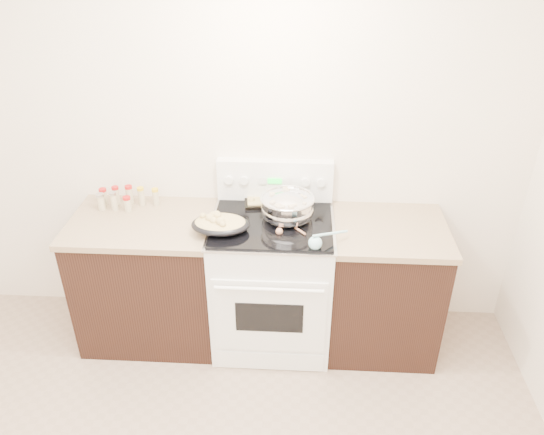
{
  "coord_description": "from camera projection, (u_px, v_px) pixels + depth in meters",
  "views": [
    {
      "loc": [
        0.51,
        -1.41,
        2.63
      ],
      "look_at": [
        0.35,
        1.37,
        1.0
      ],
      "focal_mm": 35.0,
      "sensor_mm": 36.0,
      "label": 1
    }
  ],
  "objects": [
    {
      "name": "blue_ladle",
      "position": [
        317.0,
        242.0,
        3.04
      ],
      "size": [
        0.24,
        0.19,
        0.1
      ],
      "color": "#93CEDC",
      "rests_on": "kitchen_range"
    },
    {
      "name": "counter_right",
      "position": [
        382.0,
        286.0,
        3.52
      ],
      "size": [
        0.73,
        0.67,
        0.92
      ],
      "color": "black",
      "rests_on": "ground"
    },
    {
      "name": "kitchen_range",
      "position": [
        272.0,
        279.0,
        3.54
      ],
      "size": [
        0.78,
        0.73,
        1.22
      ],
      "color": "white",
      "rests_on": "ground"
    },
    {
      "name": "counter_left",
      "position": [
        151.0,
        278.0,
        3.6
      ],
      "size": [
        0.93,
        0.67,
        0.92
      ],
      "color": "black",
      "rests_on": "ground"
    },
    {
      "name": "spice_jars",
      "position": [
        123.0,
        198.0,
        3.49
      ],
      "size": [
        0.4,
        0.15,
        0.13
      ],
      "color": "#BFB28C",
      "rests_on": "counter_left"
    },
    {
      "name": "mixing_bowl",
      "position": [
        287.0,
        208.0,
        3.29
      ],
      "size": [
        0.36,
        0.36,
        0.2
      ],
      "color": "silver",
      "rests_on": "kitchen_range"
    },
    {
      "name": "roasting_pan",
      "position": [
        220.0,
        224.0,
        3.19
      ],
      "size": [
        0.36,
        0.25,
        0.12
      ],
      "color": "black",
      "rests_on": "kitchen_range"
    },
    {
      "name": "wooden_spoon",
      "position": [
        284.0,
        229.0,
        3.2
      ],
      "size": [
        0.18,
        0.21,
        0.04
      ],
      "color": "tan",
      "rests_on": "kitchen_range"
    },
    {
      "name": "baking_sheet",
      "position": [
        273.0,
        198.0,
        3.53
      ],
      "size": [
        0.41,
        0.31,
        0.06
      ],
      "color": "black",
      "rests_on": "kitchen_range"
    },
    {
      "name": "room_shell",
      "position": [
        140.0,
        240.0,
        1.71
      ],
      "size": [
        4.1,
        3.6,
        2.75
      ],
      "color": "white",
      "rests_on": "ground"
    }
  ]
}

